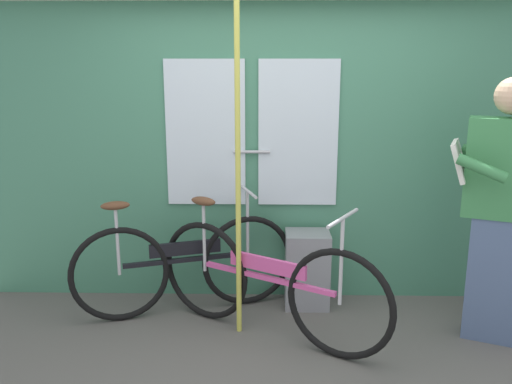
{
  "coord_description": "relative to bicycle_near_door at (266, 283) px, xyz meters",
  "views": [
    {
      "loc": [
        -0.08,
        -2.69,
        1.84
      ],
      "look_at": [
        -0.15,
        0.63,
        1.03
      ],
      "focal_mm": 37.55,
      "sensor_mm": 36.0,
      "label": 1
    }
  ],
  "objects": [
    {
      "name": "train_door_wall",
      "position": [
        0.08,
        0.7,
        0.82
      ],
      "size": [
        4.63,
        0.28,
        2.31
      ],
      "color": "#427F60",
      "rests_on": "ground_plane"
    },
    {
      "name": "bicycle_leaning_behind",
      "position": [
        -0.61,
        0.35,
        -0.01
      ],
      "size": [
        1.6,
        0.64,
        0.92
      ],
      "rotation": [
        0.0,
        0.0,
        0.32
      ],
      "color": "black",
      "rests_on": "ground_plane"
    },
    {
      "name": "passenger_reading_newspaper",
      "position": [
        1.51,
        0.01,
        0.54
      ],
      "size": [
        0.64,
        0.58,
        1.76
      ],
      "rotation": [
        0.0,
        0.0,
        2.75
      ],
      "color": "slate",
      "rests_on": "ground_plane"
    },
    {
      "name": "handrail_pole",
      "position": [
        -0.19,
        0.06,
        0.75
      ],
      "size": [
        0.04,
        0.04,
        2.27
      ],
      "primitive_type": "cylinder",
      "color": "#C6C14C",
      "rests_on": "ground_plane"
    },
    {
      "name": "trash_bin_by_wall",
      "position": [
        0.31,
        0.49,
        -0.09
      ],
      "size": [
        0.33,
        0.28,
        0.59
      ],
      "primitive_type": "cube",
      "color": "gray",
      "rests_on": "ground_plane"
    },
    {
      "name": "bicycle_near_door",
      "position": [
        0.0,
        0.0,
        0.0
      ],
      "size": [
        1.56,
        0.95,
        0.94
      ],
      "rotation": [
        0.0,
        0.0,
        -0.53
      ],
      "color": "black",
      "rests_on": "ground_plane"
    }
  ]
}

